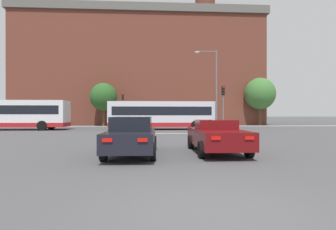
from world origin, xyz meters
TOP-DOWN VIEW (x-y plane):
  - ground_plane at (0.00, 0.00)m, footprint 400.00×400.00m
  - stop_line_strip at (0.00, 18.18)m, footprint 7.63×0.30m
  - far_pavement at (0.00, 32.18)m, footprint 68.47×2.50m
  - brick_civic_building at (-2.81, 43.02)m, footprint 40.15×15.62m
  - car_saloon_left at (-1.87, 6.39)m, footprint 2.01×4.82m
  - car_roadster_right at (1.67, 6.74)m, footprint 2.02×4.55m
  - bus_crossing_lead at (-0.05, 23.94)m, footprint 11.25×2.70m
  - bus_crossing_trailing at (-15.67, 24.24)m, footprint 11.03×2.71m
  - traffic_light_near_right at (5.29, 18.84)m, footprint 0.26×0.31m
  - traffic_light_far_left at (-5.08, 31.53)m, footprint 0.26×0.31m
  - street_lamp_junction at (5.17, 22.33)m, footprint 2.35×0.36m
  - pedestrian_waiting at (-4.76, 31.76)m, footprint 0.45×0.34m
  - tree_by_building at (15.24, 34.51)m, footprint 4.59×4.59m
  - tree_kerbside at (-8.00, 33.42)m, footprint 3.77×3.77m

SIDE VIEW (x-z plane):
  - ground_plane at x=0.00m, z-range 0.00..0.00m
  - stop_line_strip at x=0.00m, z-range 0.00..0.01m
  - far_pavement at x=0.00m, z-range 0.00..0.01m
  - car_roadster_right at x=1.67m, z-range 0.01..1.41m
  - car_saloon_left at x=-1.87m, z-range 0.01..1.55m
  - pedestrian_waiting at x=-4.76m, z-range 0.13..1.71m
  - bus_crossing_lead at x=-0.05m, z-range 0.11..3.12m
  - bus_crossing_trailing at x=-15.67m, z-range 0.11..3.23m
  - traffic_light_near_right at x=5.29m, z-range 0.72..4.89m
  - traffic_light_far_left at x=-5.08m, z-range 0.75..5.18m
  - tree_kerbside at x=-8.00m, z-range 1.07..7.20m
  - tree_by_building at x=15.24m, z-range 1.18..8.40m
  - street_lamp_junction at x=5.17m, z-range 0.86..9.12m
  - brick_civic_building at x=-2.81m, z-range -3.64..22.61m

